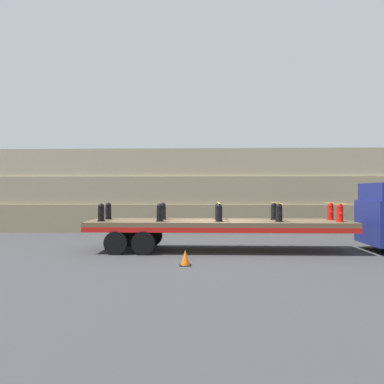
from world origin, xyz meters
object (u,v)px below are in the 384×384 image
fire_hydrant_red_far_4 (330,212)px  traffic_cone (185,258)px  fire_hydrant_red_near_4 (340,213)px  fire_hydrant_black_near_3 (279,213)px  fire_hydrant_black_far_3 (274,211)px  fire_hydrant_black_far_0 (108,211)px  fire_hydrant_black_far_2 (218,211)px  fire_hydrant_black_far_1 (163,211)px  fire_hydrant_black_near_1 (160,213)px  fire_hydrant_black_near_2 (219,213)px  fire_hydrant_black_near_0 (101,213)px  flatbed_trailer (206,225)px

fire_hydrant_red_far_4 → traffic_cone: 7.33m
fire_hydrant_red_near_4 → fire_hydrant_black_near_3: bearing=180.0°
fire_hydrant_black_far_3 → fire_hydrant_black_far_0: bearing=180.0°
fire_hydrant_black_far_2 → traffic_cone: bearing=-107.9°
fire_hydrant_black_far_1 → traffic_cone: fire_hydrant_black_far_1 is taller
fire_hydrant_black_far_1 → fire_hydrant_black_far_3: same height
fire_hydrant_black_near_1 → fire_hydrant_black_far_1: 1.14m
fire_hydrant_black_near_1 → fire_hydrant_black_near_3: 4.87m
fire_hydrant_black_far_0 → fire_hydrant_red_far_4: 9.73m
fire_hydrant_black_far_0 → fire_hydrant_black_near_3: same height
fire_hydrant_black_near_2 → fire_hydrant_black_near_3: (2.43, 0.00, 0.00)m
fire_hydrant_black_far_2 → fire_hydrant_red_far_4: (4.87, 0.00, 0.00)m
fire_hydrant_black_near_1 → fire_hydrant_black_far_2: same height
fire_hydrant_black_near_0 → fire_hydrant_black_far_3: size_ratio=1.00×
fire_hydrant_black_far_2 → fire_hydrant_black_far_3: same height
flatbed_trailer → fire_hydrant_red_near_4: 5.48m
fire_hydrant_black_near_0 → fire_hydrant_black_far_3: (7.30, 1.14, 0.00)m
fire_hydrant_black_near_3 → fire_hydrant_red_far_4: 2.69m
fire_hydrant_black_far_2 → fire_hydrant_black_far_0: bearing=180.0°
fire_hydrant_black_far_2 → fire_hydrant_black_near_3: same height
fire_hydrant_black_near_3 → fire_hydrant_black_near_0: bearing=180.0°
fire_hydrant_black_far_2 → fire_hydrant_red_near_4: (4.87, -1.14, 0.00)m
fire_hydrant_black_near_1 → fire_hydrant_black_near_3: bearing=0.0°
fire_hydrant_black_far_1 → fire_hydrant_red_far_4: 7.30m
fire_hydrant_black_near_3 → fire_hydrant_black_far_3: same height
fire_hydrant_black_near_1 → traffic_cone: bearing=-66.0°
fire_hydrant_black_near_0 → fire_hydrant_black_near_1: 2.43m
fire_hydrant_black_near_3 → fire_hydrant_black_far_3: 1.14m
fire_hydrant_black_near_2 → fire_hydrant_black_far_3: 2.69m
fire_hydrant_black_far_0 → fire_hydrant_black_near_0: bearing=-90.0°
flatbed_trailer → fire_hydrant_black_near_1: bearing=-163.2°
fire_hydrant_black_near_1 → traffic_cone: (1.20, -2.69, -1.37)m
fire_hydrant_black_near_0 → fire_hydrant_red_far_4: size_ratio=1.00×
flatbed_trailer → fire_hydrant_black_far_1: fire_hydrant_black_far_1 is taller
flatbed_trailer → fire_hydrant_black_near_1: (-1.88, -0.57, 0.57)m
fire_hydrant_black_far_0 → traffic_cone: size_ratio=1.40×
fire_hydrant_black_far_1 → fire_hydrant_black_far_2: (2.43, 0.00, 0.00)m
fire_hydrant_black_near_1 → fire_hydrant_black_near_2: bearing=0.0°
fire_hydrant_black_far_0 → fire_hydrant_black_near_1: 2.69m
fire_hydrant_black_near_2 → flatbed_trailer: bearing=134.0°
fire_hydrant_black_near_3 → fire_hydrant_red_near_4: 2.43m
fire_hydrant_black_far_3 → traffic_cone: 5.48m
fire_hydrant_black_far_3 → fire_hydrant_red_far_4: same height
fire_hydrant_black_near_0 → fire_hydrant_black_far_0: same height
fire_hydrant_red_near_4 → traffic_cone: 6.81m
flatbed_trailer → fire_hydrant_red_near_4: size_ratio=14.77×
fire_hydrant_black_far_2 → fire_hydrant_black_near_0: bearing=-166.8°
flatbed_trailer → traffic_cone: (-0.69, -3.26, -0.80)m
flatbed_trailer → fire_hydrant_black_near_0: fire_hydrant_black_near_0 is taller
fire_hydrant_black_far_0 → fire_hydrant_red_far_4: same height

